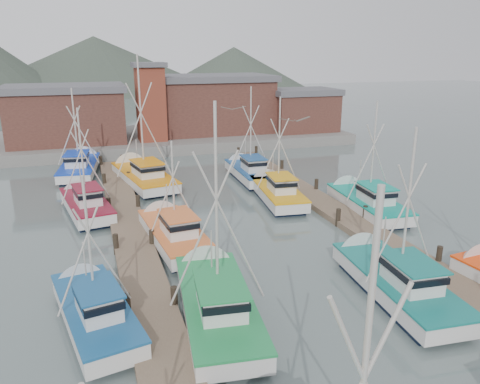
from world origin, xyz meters
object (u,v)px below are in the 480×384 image
object	(u,v)px
boat_12	(142,175)
lookout_tower	(151,101)
boat_4	(215,300)
boat_8	(172,232)

from	to	relation	value
boat_12	lookout_tower	bearing A→B (deg)	67.73
lookout_tower	boat_4	world-z (taller)	lookout_tower
boat_8	boat_12	world-z (taller)	boat_12
boat_12	boat_4	bearing A→B (deg)	-99.03
boat_4	lookout_tower	bearing A→B (deg)	92.91
lookout_tower	boat_12	bearing A→B (deg)	-101.92
boat_4	boat_8	size ratio (longest dim) A/B	1.16
lookout_tower	boat_12	distance (m)	14.66
lookout_tower	boat_4	distance (m)	36.13
boat_4	boat_12	world-z (taller)	boat_12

